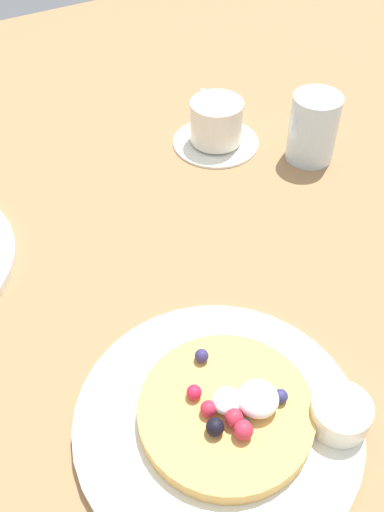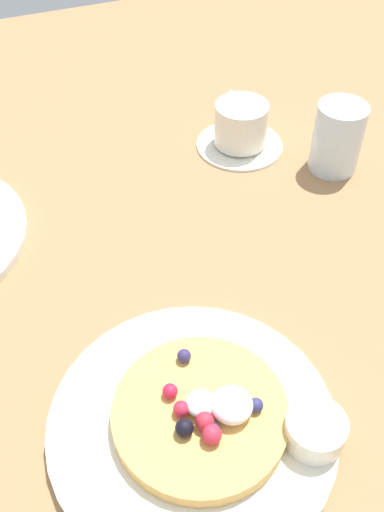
# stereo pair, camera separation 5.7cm
# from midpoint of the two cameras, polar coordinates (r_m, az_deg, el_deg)

# --- Properties ---
(ground_plane) EXTENTS (1.62, 1.55, 0.03)m
(ground_plane) POSITION_cam_midpoint_polar(r_m,az_deg,el_deg) (0.67, 1.01, -3.14)
(ground_plane) COLOR #9F744B
(pancake_plate) EXTENTS (0.26, 0.26, 0.01)m
(pancake_plate) POSITION_cam_midpoint_polar(r_m,az_deg,el_deg) (0.55, 3.10, -16.35)
(pancake_plate) COLOR white
(pancake_plate) RESTS_ON ground_plane
(pancake_with_berries) EXTENTS (0.16, 0.16, 0.04)m
(pancake_with_berries) POSITION_cam_midpoint_polar(r_m,az_deg,el_deg) (0.54, 4.18, -15.43)
(pancake_with_berries) COLOR #E2AA56
(pancake_with_berries) RESTS_ON pancake_plate
(syrup_ramekin) EXTENTS (0.05, 0.05, 0.03)m
(syrup_ramekin) POSITION_cam_midpoint_polar(r_m,az_deg,el_deg) (0.54, 15.14, -16.43)
(syrup_ramekin) COLOR white
(syrup_ramekin) RESTS_ON pancake_plate
(coffee_saucer) EXTENTS (0.13, 0.13, 0.01)m
(coffee_saucer) POSITION_cam_midpoint_polar(r_m,az_deg,el_deg) (0.86, 6.64, 10.87)
(coffee_saucer) COLOR white
(coffee_saucer) RESTS_ON ground_plane
(coffee_cup) EXTENTS (0.08, 0.11, 0.06)m
(coffee_cup) POSITION_cam_midpoint_polar(r_m,az_deg,el_deg) (0.84, 6.80, 12.89)
(coffee_cup) COLOR white
(coffee_cup) RESTS_ON coffee_saucer
(water_glass) EXTENTS (0.07, 0.07, 0.10)m
(water_glass) POSITION_cam_midpoint_polar(r_m,az_deg,el_deg) (0.82, 16.15, 11.08)
(water_glass) COLOR silver
(water_glass) RESTS_ON ground_plane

